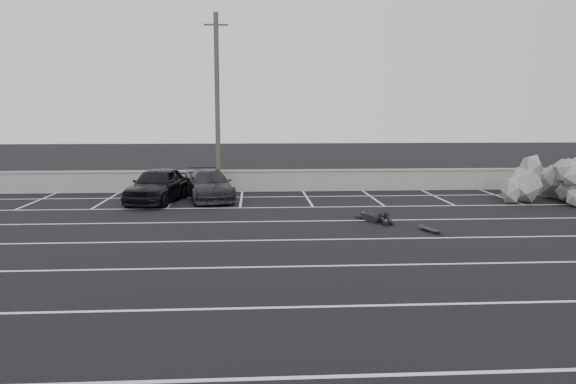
{
  "coord_description": "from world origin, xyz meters",
  "views": [
    {
      "loc": [
        -1.44,
        -13.69,
        3.81
      ],
      "look_at": [
        -0.19,
        6.44,
        1.0
      ],
      "focal_mm": 35.0,
      "sensor_mm": 36.0,
      "label": 1
    }
  ],
  "objects": [
    {
      "name": "seawall",
      "position": [
        0.0,
        14.0,
        0.55
      ],
      "size": [
        50.0,
        0.45,
        1.06
      ],
      "color": "gray",
      "rests_on": "ground"
    },
    {
      "name": "car_left",
      "position": [
        -5.59,
        10.69,
        0.76
      ],
      "size": [
        2.59,
        4.72,
        1.52
      ],
      "primitive_type": "imported",
      "rotation": [
        0.0,
        0.0,
        -0.19
      ],
      "color": "black",
      "rests_on": "ground"
    },
    {
      "name": "stall_lines",
      "position": [
        -0.08,
        4.41,
        0.0
      ],
      "size": [
        36.0,
        20.05,
        0.01
      ],
      "color": "silver",
      "rests_on": "ground"
    },
    {
      "name": "trash_bin",
      "position": [
        12.06,
        13.59,
        0.45
      ],
      "size": [
        0.78,
        0.78,
        0.89
      ],
      "rotation": [
        0.0,
        0.0,
        0.43
      ],
      "color": "#28282A",
      "rests_on": "ground"
    },
    {
      "name": "ground",
      "position": [
        0.0,
        0.0,
        0.0
      ],
      "size": [
        120.0,
        120.0,
        0.0
      ],
      "primitive_type": "plane",
      "color": "black",
      "rests_on": "ground"
    },
    {
      "name": "person",
      "position": [
        2.77,
        6.02,
        0.23
      ],
      "size": [
        2.49,
        2.91,
        0.46
      ],
      "primitive_type": null,
      "rotation": [
        0.0,
        0.0,
        0.39
      ],
      "color": "black",
      "rests_on": "ground"
    },
    {
      "name": "car_right",
      "position": [
        -3.41,
        11.34,
        0.66
      ],
      "size": [
        2.7,
        4.81,
        1.32
      ],
      "primitive_type": "imported",
      "rotation": [
        0.0,
        0.0,
        0.2
      ],
      "color": "black",
      "rests_on": "ground"
    },
    {
      "name": "skateboard",
      "position": [
        4.28,
        3.88,
        0.08
      ],
      "size": [
        0.52,
        0.91,
        0.11
      ],
      "rotation": [
        0.0,
        0.0,
        0.35
      ],
      "color": "black",
      "rests_on": "ground"
    },
    {
      "name": "utility_pole",
      "position": [
        -3.12,
        13.2,
        4.29
      ],
      "size": [
        1.13,
        0.23,
        8.46
      ],
      "color": "#4C4238",
      "rests_on": "ground"
    }
  ]
}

